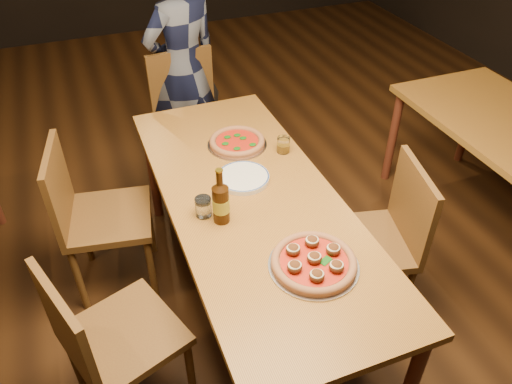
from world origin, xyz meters
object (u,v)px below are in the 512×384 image
object	(u,v)px
chair_main_sw	(108,216)
plate_stack	(243,178)
pizza_margherita	(237,142)
diner	(184,68)
beer_bottle	(221,203)
amber_glass	(283,145)
chair_main_e	(366,242)
chair_end	(194,124)
pizza_meatball	(314,262)
chair_main_nw	(124,334)
water_glass	(203,207)
table_main	(252,209)

from	to	relation	value
chair_main_sw	plate_stack	xyz separation A→B (m)	(0.68, -0.29, 0.28)
pizza_margherita	diner	world-z (taller)	diner
beer_bottle	pizza_margherita	bearing A→B (deg)	64.19
amber_glass	chair_main_e	bearing A→B (deg)	-66.12
chair_main_e	chair_end	distance (m)	1.52
pizza_margherita	pizza_meatball	bearing A→B (deg)	-90.73
pizza_margherita	diner	distance (m)	0.99
chair_main_e	diner	world-z (taller)	diner
chair_end	amber_glass	distance (m)	0.98
diner	pizza_margherita	bearing A→B (deg)	72.64
chair_main_nw	pizza_meatball	size ratio (longest dim) A/B	2.51
chair_main_nw	amber_glass	size ratio (longest dim) A/B	10.71
water_glass	amber_glass	distance (m)	0.66
pizza_meatball	beer_bottle	xyz separation A→B (m)	(-0.26, 0.41, 0.07)
chair_main_sw	pizza_meatball	distance (m)	1.25
diner	plate_stack	bearing A→B (deg)	68.50
chair_main_e	plate_stack	size ratio (longest dim) A/B	3.56
beer_bottle	chair_end	bearing A→B (deg)	80.72
chair_main_sw	diner	distance (m)	1.28
amber_glass	pizza_margherita	bearing A→B (deg)	144.53
plate_stack	amber_glass	size ratio (longest dim) A/B	3.02
plate_stack	water_glass	size ratio (longest dim) A/B	2.81
table_main	chair_main_sw	world-z (taller)	chair_main_sw
chair_end	diner	world-z (taller)	diner
diner	pizza_meatball	bearing A→B (deg)	70.97
amber_glass	diner	xyz separation A→B (m)	(-0.26, 1.14, 0.00)
chair_end	chair_main_sw	bearing A→B (deg)	-136.89
plate_stack	chair_main_sw	bearing A→B (deg)	156.85
chair_end	beer_bottle	bearing A→B (deg)	-103.76
pizza_meatball	water_glass	xyz separation A→B (m)	(-0.33, 0.48, 0.02)
chair_end	pizza_margherita	xyz separation A→B (m)	(0.06, -0.74, 0.28)
chair_main_e	plate_stack	bearing A→B (deg)	-112.00
chair_main_e	water_glass	xyz separation A→B (m)	(-0.79, 0.19, 0.32)
chair_main_nw	chair_end	size ratio (longest dim) A/B	0.95
chair_main_nw	pizza_margherita	world-z (taller)	chair_main_nw
pizza_meatball	water_glass	distance (m)	0.58
pizza_margherita	plate_stack	world-z (taller)	pizza_margherita
plate_stack	amber_glass	xyz separation A→B (m)	(0.29, 0.16, 0.03)
pizza_meatball	plate_stack	size ratio (longest dim) A/B	1.42
diner	chair_end	bearing A→B (deg)	66.10
water_glass	diner	size ratio (longest dim) A/B	0.06
beer_bottle	water_glass	bearing A→B (deg)	134.36
water_glass	chair_main_e	bearing A→B (deg)	-13.50
pizza_margherita	beer_bottle	bearing A→B (deg)	-115.81
chair_main_sw	pizza_margherita	size ratio (longest dim) A/B	2.94
chair_main_e	chair_main_nw	bearing A→B (deg)	-71.13
water_glass	beer_bottle	bearing A→B (deg)	-45.64
table_main	chair_end	distance (m)	1.22
table_main	pizza_meatball	size ratio (longest dim) A/B	5.32
plate_stack	diner	size ratio (longest dim) A/B	0.17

